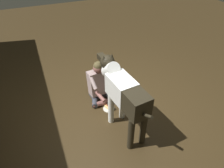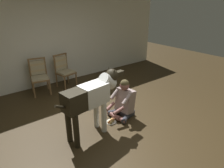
% 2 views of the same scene
% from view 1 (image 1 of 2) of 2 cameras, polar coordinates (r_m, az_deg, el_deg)
% --- Properties ---
extents(ground_plane, '(14.90, 14.90, 0.00)m').
position_cam_1_polar(ground_plane, '(4.22, 1.49, -7.12)').
color(ground_plane, '#352815').
extents(person_sitting_on_floor, '(0.67, 0.57, 0.88)m').
position_cam_1_polar(person_sitting_on_floor, '(4.29, -3.42, -0.01)').
color(person_sitting_on_floor, '#383B45').
rests_on(person_sitting_on_floor, ground).
extents(large_dog, '(1.58, 0.43, 1.23)m').
position_cam_1_polar(large_dog, '(3.40, 3.03, -2.21)').
color(large_dog, white).
rests_on(large_dog, ground).
extents(hot_dog_on_plate, '(0.23, 0.23, 0.06)m').
position_cam_1_polar(hot_dog_on_plate, '(4.24, -0.89, -6.45)').
color(hot_dog_on_plate, silver).
rests_on(hot_dog_on_plate, ground).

